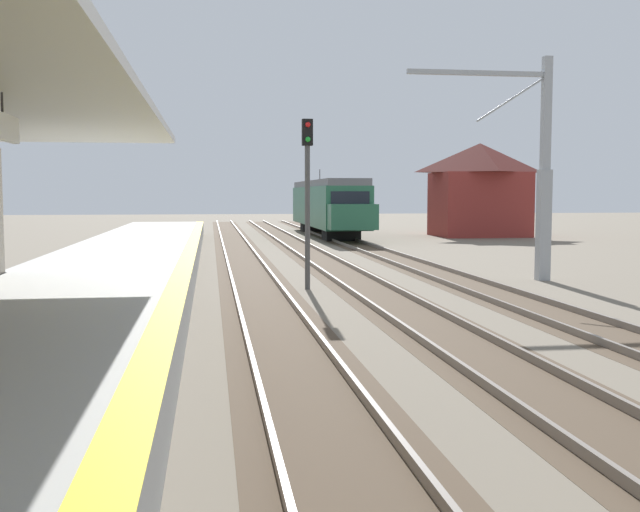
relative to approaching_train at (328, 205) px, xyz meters
name	(u,v)px	position (x,y,z in m)	size (l,w,h in m)	color
station_platform	(65,315)	(-11.20, -36.77, -1.73)	(5.00, 80.00, 0.91)	#A8A8A3
track_pair_nearest_platform	(264,302)	(-6.80, -32.77, -2.13)	(2.34, 120.00, 0.16)	#4C3D2D
track_pair_middle	(388,300)	(-3.40, -32.77, -2.13)	(2.34, 120.00, 0.16)	#4C3D2D
track_pair_far_side	(507,297)	(0.00, -32.77, -2.13)	(2.34, 120.00, 0.16)	#4C3D2D
approaching_train	(328,205)	(0.00, 0.00, 0.00)	(2.93, 19.60, 4.76)	#286647
rail_signal_post	(307,185)	(-5.26, -29.80, 1.02)	(0.32, 0.34, 5.20)	#4C4C4C
catenary_pylon_far_side	(536,174)	(2.67, -28.53, 1.43)	(5.00, 0.40, 7.50)	#9EA3A8
distant_trackside_house	(479,188)	(10.23, -2.37, 1.16)	(6.60, 5.28, 6.40)	maroon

